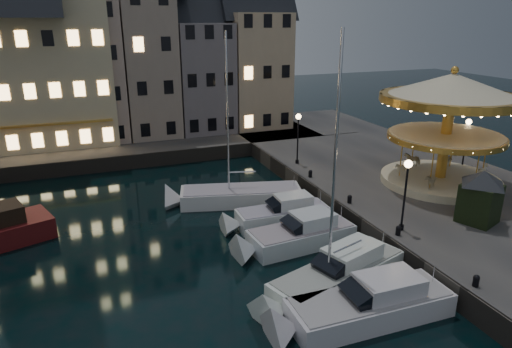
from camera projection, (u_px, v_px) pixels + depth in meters
name	position (u px, v px, depth m)	size (l,w,h in m)	color
ground	(295.00, 283.00, 23.19)	(160.00, 160.00, 0.00)	black
quay_east	(433.00, 194.00, 33.06)	(16.00, 56.00, 1.30)	#474442
quay_north	(98.00, 148.00, 44.93)	(44.00, 12.00, 1.30)	#474442
quaywall_e	(337.00, 210.00, 30.32)	(0.15, 44.00, 1.30)	#47423A
quaywall_n	(125.00, 163.00, 40.32)	(48.00, 0.15, 1.30)	#47423A
streetlamp_b	(406.00, 185.00, 25.23)	(0.44, 0.44, 4.17)	black
streetlamp_c	(298.00, 131.00, 37.13)	(0.44, 0.44, 4.17)	black
streetlamp_d	(466.00, 137.00, 35.27)	(0.44, 0.44, 4.17)	black
bollard_a	(476.00, 280.00, 20.52)	(0.30, 0.30, 0.57)	black
bollard_b	(398.00, 230.00, 25.37)	(0.30, 0.30, 0.57)	black
bollard_c	(350.00, 199.00, 29.78)	(0.30, 0.30, 0.57)	black
bollard_d	(310.00, 173.00, 34.63)	(0.30, 0.30, 0.57)	black
townhouse_nb	(18.00, 69.00, 42.14)	(6.16, 8.00, 13.80)	slate
townhouse_nc	(87.00, 62.00, 44.05)	(6.82, 8.00, 14.80)	tan
townhouse_nd	(147.00, 55.00, 45.86)	(5.50, 8.00, 15.80)	gray
townhouse_ne	(200.00, 68.00, 48.21)	(6.16, 8.00, 12.80)	slate
townhouse_nf	(254.00, 61.00, 50.12)	(6.82, 8.00, 13.80)	tan
hotel_corner	(16.00, 53.00, 41.67)	(17.60, 9.00, 16.80)	beige
motorboat_b	(362.00, 308.00, 20.17)	(8.53, 2.66, 2.15)	silver
motorboat_c	(333.00, 277.00, 22.49)	(8.81, 4.76, 11.80)	silver
motorboat_d	(295.00, 237.00, 26.72)	(7.38, 2.92, 2.15)	silver
motorboat_e	(277.00, 216.00, 29.50)	(7.07, 2.19, 2.15)	silver
motorboat_f	(233.00, 196.00, 33.02)	(9.71, 4.80, 12.93)	silver
carousel	(450.00, 108.00, 31.63)	(9.61, 9.61, 8.41)	beige
ticket_kiosk	(482.00, 188.00, 26.43)	(3.10, 3.10, 3.63)	black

